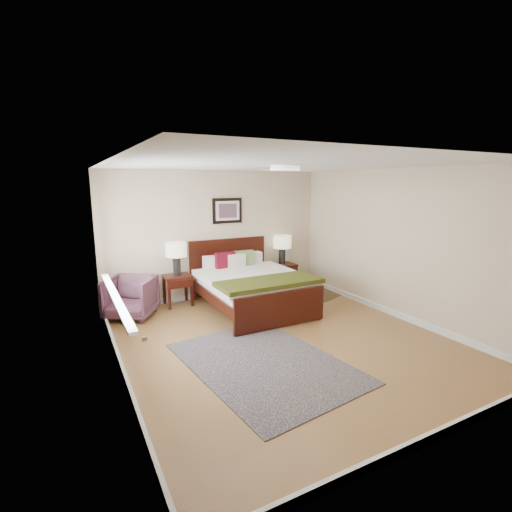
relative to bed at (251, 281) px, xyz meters
name	(u,v)px	position (x,y,z in m)	size (l,w,h in m)	color
floor	(283,340)	(-0.21, -1.46, -0.53)	(5.00, 5.00, 0.00)	#906037
back_wall	(217,235)	(-0.21, 1.04, 0.72)	(4.50, 0.04, 2.50)	beige
front_wall	(446,309)	(-0.21, -3.96, 0.72)	(4.50, 0.04, 2.50)	beige
left_wall	(114,274)	(-2.46, -1.46, 0.72)	(0.04, 5.00, 2.50)	beige
right_wall	(398,244)	(2.04, -1.46, 0.72)	(0.04, 5.00, 2.50)	beige
ceiling	(285,165)	(-0.21, -1.46, 1.97)	(4.50, 5.00, 0.02)	white
window	(111,253)	(-2.41, -0.76, 0.85)	(0.11, 2.72, 1.32)	silver
door	(150,349)	(-2.44, -3.21, 0.55)	(0.06, 1.00, 2.18)	silver
ceil_fixture	(285,167)	(-0.21, -1.46, 1.94)	(0.44, 0.44, 0.08)	white
bed	(251,281)	(0.00, 0.00, 0.00)	(1.75, 2.12, 1.14)	#370E08
wall_art	(227,211)	(0.00, 1.01, 1.19)	(0.62, 0.05, 0.50)	black
nightstand_left	(178,282)	(-1.12, 0.79, -0.07)	(0.48, 0.44, 0.58)	#370E08
nightstand_right	(282,274)	(1.17, 0.80, -0.18)	(0.56, 0.42, 0.55)	#370E08
lamp_left	(176,252)	(-1.12, 0.81, 0.49)	(0.38, 0.38, 0.61)	black
lamp_right	(282,244)	(1.17, 0.81, 0.47)	(0.38, 0.38, 0.61)	black
armchair	(131,297)	(-2.01, 0.54, -0.18)	(0.75, 0.77, 0.70)	#5D3343
rug_persian	(264,363)	(-0.80, -1.96, -0.52)	(1.70, 2.41, 0.01)	#0B0D3B
rug_navy	(310,292)	(1.59, 0.34, -0.52)	(0.81, 1.22, 0.01)	black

